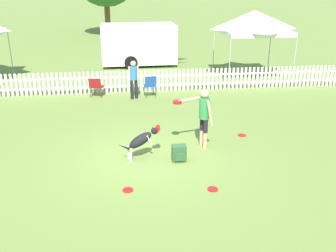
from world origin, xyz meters
TOP-DOWN VIEW (x-y plane):
  - ground_plane at (0.00, 0.00)m, footprint 240.00×240.00m
  - handler_person at (1.51, 0.49)m, footprint 1.07×0.45m
  - leaping_dog at (-0.16, -0.05)m, footprint 1.13×0.51m
  - frisbee_near_handler at (2.87, 1.12)m, footprint 0.24×0.24m
  - frisbee_near_dog at (-0.56, -1.61)m, footprint 0.24×0.24m
  - frisbee_midfield at (1.29, -1.80)m, footprint 0.24×0.24m
  - backpack_on_grass at (0.76, -0.32)m, footprint 0.36×0.27m
  - picket_fence at (-0.00, 6.16)m, footprint 26.25×0.04m
  - folding_chair_blue_left at (0.48, 5.39)m, footprint 0.48×0.50m
  - folding_chair_center at (-1.62, 5.67)m, footprint 0.60×0.61m
  - canopy_tent_secondary at (5.40, 7.95)m, footprint 2.92×2.92m
  - spectator_standing at (-0.15, 5.26)m, footprint 0.40×0.27m
  - equipment_trailer at (0.36, 11.67)m, footprint 4.75×2.42m

SIDE VIEW (x-z plane):
  - ground_plane at x=0.00m, z-range 0.00..0.00m
  - frisbee_near_handler at x=2.87m, z-range 0.00..0.02m
  - frisbee_near_dog at x=-0.56m, z-range 0.00..0.02m
  - frisbee_midfield at x=1.29m, z-range 0.00..0.02m
  - backpack_on_grass at x=0.76m, z-range 0.00..0.43m
  - picket_fence at x=0.00m, z-range 0.00..0.91m
  - folding_chair_center at x=-1.62m, z-range 0.07..0.86m
  - folding_chair_blue_left at x=0.48m, z-range 0.09..0.96m
  - leaping_dog at x=-0.16m, z-range 0.10..0.95m
  - spectator_standing at x=-0.15m, z-range 0.14..1.63m
  - handler_person at x=1.51m, z-range 0.21..1.84m
  - equipment_trailer at x=0.36m, z-range 0.07..2.22m
  - canopy_tent_secondary at x=5.40m, z-range 1.03..4.11m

